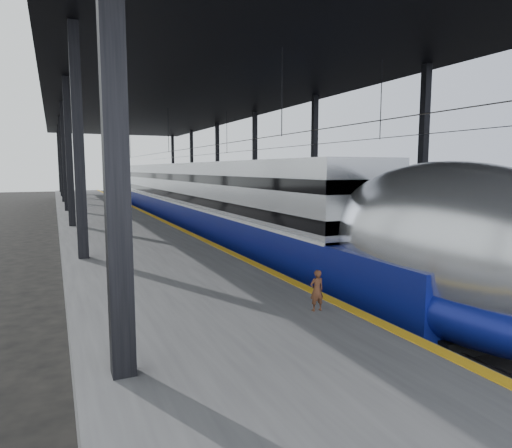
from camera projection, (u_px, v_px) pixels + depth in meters
ground at (297, 304)px, 13.97m from camera, size 160.00×160.00×0.00m
platform at (107, 223)px, 30.66m from camera, size 6.00×80.00×1.00m
yellow_strip at (149, 214)px, 31.72m from camera, size 0.30×80.00×0.01m
rails at (219, 223)px, 33.93m from camera, size 6.52×80.00×0.16m
canopy at (183, 97)px, 31.79m from camera, size 18.00×75.00×9.47m
tgv_train at (174, 195)px, 36.04m from camera, size 3.12×65.20×4.47m
second_train at (209, 191)px, 43.73m from camera, size 2.83×56.05×3.89m
child at (317, 290)px, 10.04m from camera, size 0.34×0.22×0.92m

